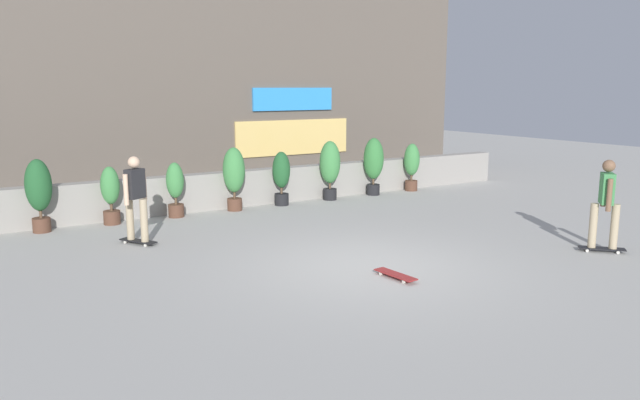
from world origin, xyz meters
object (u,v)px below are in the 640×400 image
(potted_plant_4, at_px, (234,174))
(potted_plant_7, at_px, (374,162))
(skateboard_near_camera, at_px, (396,275))
(potted_plant_5, at_px, (281,175))
(skater_by_wall_right, at_px, (136,196))
(potted_plant_8, at_px, (412,164))
(potted_plant_2, at_px, (110,193))
(potted_plant_6, at_px, (330,166))
(potted_plant_3, at_px, (175,187))
(potted_plant_1, at_px, (39,190))
(skater_by_wall_left, at_px, (606,201))

(potted_plant_4, height_order, potted_plant_7, potted_plant_7)
(potted_plant_7, distance_m, skateboard_near_camera, 7.66)
(potted_plant_5, xyz_separation_m, skater_by_wall_right, (-4.21, -2.06, 0.16))
(potted_plant_7, relative_size, skateboard_near_camera, 1.95)
(potted_plant_5, height_order, potted_plant_8, same)
(skater_by_wall_right, bearing_deg, skateboard_near_camera, -56.01)
(potted_plant_2, height_order, potted_plant_6, potted_plant_6)
(potted_plant_4, height_order, skater_by_wall_right, skater_by_wall_right)
(potted_plant_3, bearing_deg, potted_plant_6, -0.00)
(potted_plant_6, bearing_deg, potted_plant_2, 180.00)
(potted_plant_4, height_order, potted_plant_5, potted_plant_4)
(potted_plant_2, xyz_separation_m, potted_plant_7, (7.11, 0.00, 0.23))
(potted_plant_4, xyz_separation_m, potted_plant_8, (5.56, 0.00, -0.12))
(potted_plant_1, xyz_separation_m, potted_plant_7, (8.54, 0.00, 0.04))
(potted_plant_7, height_order, potted_plant_8, potted_plant_7)
(skater_by_wall_right, xyz_separation_m, skateboard_near_camera, (2.88, -4.27, -0.88))
(potted_plant_5, relative_size, skater_by_wall_left, 0.81)
(potted_plant_1, height_order, potted_plant_7, potted_plant_7)
(potted_plant_4, relative_size, skater_by_wall_left, 0.91)
(potted_plant_2, distance_m, potted_plant_6, 5.68)
(potted_plant_4, relative_size, potted_plant_6, 0.98)
(potted_plant_2, distance_m, potted_plant_4, 2.93)
(potted_plant_1, height_order, potted_plant_6, potted_plant_6)
(potted_plant_1, height_order, potted_plant_4, potted_plant_4)
(potted_plant_2, height_order, skater_by_wall_right, skater_by_wall_right)
(potted_plant_1, bearing_deg, skater_by_wall_left, -39.63)
(potted_plant_6, height_order, skater_by_wall_right, skater_by_wall_right)
(potted_plant_7, relative_size, skater_by_wall_right, 0.94)
(skater_by_wall_left, bearing_deg, potted_plant_8, 78.86)
(skater_by_wall_left, xyz_separation_m, skater_by_wall_right, (-7.08, 5.00, 0.00))
(potted_plant_2, height_order, skater_by_wall_left, skater_by_wall_left)
(potted_plant_7, bearing_deg, potted_plant_3, 180.00)
(potted_plant_6, relative_size, skateboard_near_camera, 1.93)
(skater_by_wall_left, bearing_deg, potted_plant_5, 112.19)
(potted_plant_1, bearing_deg, potted_plant_5, -0.00)
(potted_plant_8, bearing_deg, skater_by_wall_right, -166.37)
(potted_plant_7, bearing_deg, potted_plant_2, -180.00)
(potted_plant_8, height_order, skater_by_wall_left, skater_by_wall_left)
(potted_plant_3, bearing_deg, skater_by_wall_left, -51.34)
(potted_plant_2, relative_size, skateboard_near_camera, 1.57)
(potted_plant_2, bearing_deg, potted_plant_8, 0.00)
(potted_plant_1, height_order, potted_plant_3, potted_plant_1)
(potted_plant_5, height_order, skater_by_wall_left, skater_by_wall_left)
(potted_plant_6, relative_size, potted_plant_8, 1.15)
(potted_plant_7, bearing_deg, skater_by_wall_right, -163.86)
(potted_plant_4, bearing_deg, skater_by_wall_right, -144.78)
(potted_plant_2, bearing_deg, potted_plant_7, 0.00)
(skateboard_near_camera, bearing_deg, potted_plant_6, 66.20)
(potted_plant_2, relative_size, potted_plant_6, 0.81)
(skateboard_near_camera, bearing_deg, potted_plant_3, 102.80)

